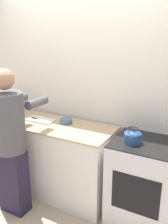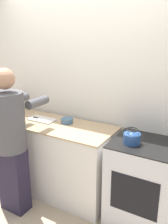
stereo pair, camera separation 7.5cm
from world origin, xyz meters
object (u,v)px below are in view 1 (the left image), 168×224
Objects in this scene: cutting_board at (41,120)px; canister_jar at (12,106)px; oven at (143,183)px; bowl_prep at (66,121)px; knife at (38,119)px; kettle at (132,137)px; person at (10,139)px.

canister_jar is (-0.58, 0.10, 0.07)m from cutting_board.
oven is 6.39× the size of bowl_prep.
knife is at bearing 179.38° from oven.
cutting_board is at bearing -10.04° from canister_jar.
knife is at bearing -12.51° from canister_jar.
canister_jar reaches higher than cutting_board.
oven is at bearing -4.05° from canister_jar.
cutting_board is 2.42× the size of bowl_prep.
kettle is at bearing -6.69° from canister_jar.
knife is 0.38m from bowl_prep.
knife is (-1.38, 0.01, 0.48)m from oven.
bowl_prep reaches higher than cutting_board.
knife is 0.57m from canister_jar.
oven is 2.01m from canister_jar.
oven is 1.14m from bowl_prep.
oven is 1.43m from cutting_board.
kettle is (1.21, 0.44, 0.11)m from person.
person is 4.66× the size of cutting_board.
cutting_board is at bearing 174.91° from kettle.
cutting_board is at bearing 39.46° from knife.
person is 0.55m from cutting_board.
bowl_prep is (0.32, 0.62, 0.07)m from person.
knife is 1.48× the size of bowl_prep.
cutting_board reaches higher than oven.
kettle is at bearing 0.92° from knife.
person is 10.25× the size of canister_jar.
person is 9.74× the size of kettle.
cutting_board is 0.59m from canister_jar.
cutting_board is 2.20× the size of canister_jar.
cutting_board is 0.34m from bowl_prep.
oven is at bearing 4.39° from knife.
oven is 4.32× the size of knife.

